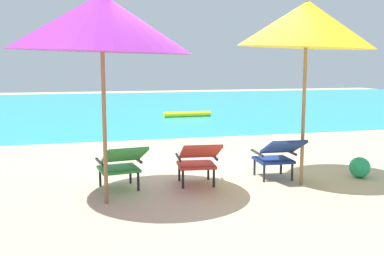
{
  "coord_description": "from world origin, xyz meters",
  "views": [
    {
      "loc": [
        -1.69,
        -6.06,
        1.7
      ],
      "look_at": [
        0.0,
        0.4,
        0.75
      ],
      "focal_mm": 40.99,
      "sensor_mm": 36.0,
      "label": 1
    }
  ],
  "objects_px": {
    "lounge_chair_left": "(121,163)",
    "beach_umbrella_right": "(307,24)",
    "lounge_chair_center": "(198,159)",
    "swim_buoy": "(187,114)",
    "beach_umbrella_left": "(102,23)",
    "lounge_chair_right": "(278,154)",
    "beach_ball": "(360,167)"
  },
  "relations": [
    {
      "from": "lounge_chair_left",
      "to": "beach_umbrella_right",
      "type": "distance_m",
      "value": 3.16
    },
    {
      "from": "lounge_chair_center",
      "to": "swim_buoy",
      "type": "bearing_deg",
      "value": 76.91
    },
    {
      "from": "swim_buoy",
      "to": "beach_umbrella_left",
      "type": "height_order",
      "value": "beach_umbrella_left"
    },
    {
      "from": "lounge_chair_left",
      "to": "beach_umbrella_right",
      "type": "bearing_deg",
      "value": -6.26
    },
    {
      "from": "swim_buoy",
      "to": "beach_umbrella_left",
      "type": "relative_size",
      "value": 0.52
    },
    {
      "from": "lounge_chair_left",
      "to": "beach_umbrella_left",
      "type": "distance_m",
      "value": 1.87
    },
    {
      "from": "swim_buoy",
      "to": "beach_umbrella_left",
      "type": "distance_m",
      "value": 9.63
    },
    {
      "from": "lounge_chair_left",
      "to": "lounge_chair_center",
      "type": "xyz_separation_m",
      "value": [
        1.06,
        -0.03,
        0.0
      ]
    },
    {
      "from": "lounge_chair_right",
      "to": "beach_ball",
      "type": "xyz_separation_m",
      "value": [
        1.3,
        -0.15,
        -0.25
      ]
    },
    {
      "from": "beach_umbrella_right",
      "to": "beach_umbrella_left",
      "type": "bearing_deg",
      "value": -176.44
    },
    {
      "from": "lounge_chair_center",
      "to": "beach_umbrella_right",
      "type": "distance_m",
      "value": 2.39
    },
    {
      "from": "lounge_chair_left",
      "to": "beach_ball",
      "type": "distance_m",
      "value": 3.61
    },
    {
      "from": "beach_umbrella_left",
      "to": "beach_umbrella_right",
      "type": "xyz_separation_m",
      "value": [
        2.78,
        0.17,
        0.06
      ]
    },
    {
      "from": "beach_umbrella_right",
      "to": "swim_buoy",
      "type": "bearing_deg",
      "value": 86.85
    },
    {
      "from": "beach_umbrella_right",
      "to": "beach_ball",
      "type": "height_order",
      "value": "beach_umbrella_right"
    },
    {
      "from": "beach_umbrella_left",
      "to": "beach_umbrella_right",
      "type": "distance_m",
      "value": 2.78
    },
    {
      "from": "swim_buoy",
      "to": "lounge_chair_left",
      "type": "distance_m",
      "value": 8.9
    },
    {
      "from": "swim_buoy",
      "to": "lounge_chair_right",
      "type": "distance_m",
      "value": 8.4
    },
    {
      "from": "lounge_chair_right",
      "to": "beach_umbrella_right",
      "type": "xyz_separation_m",
      "value": [
        0.24,
        -0.28,
        1.86
      ]
    },
    {
      "from": "lounge_chair_center",
      "to": "beach_ball",
      "type": "xyz_separation_m",
      "value": [
        2.54,
        -0.12,
        -0.25
      ]
    },
    {
      "from": "beach_umbrella_right",
      "to": "beach_ball",
      "type": "bearing_deg",
      "value": 6.88
    },
    {
      "from": "lounge_chair_center",
      "to": "lounge_chair_right",
      "type": "relative_size",
      "value": 1.02
    },
    {
      "from": "swim_buoy",
      "to": "beach_umbrella_left",
      "type": "bearing_deg",
      "value": -110.26
    },
    {
      "from": "beach_umbrella_right",
      "to": "beach_ball",
      "type": "distance_m",
      "value": 2.36
    },
    {
      "from": "lounge_chair_center",
      "to": "beach_ball",
      "type": "height_order",
      "value": "lounge_chair_center"
    },
    {
      "from": "lounge_chair_left",
      "to": "lounge_chair_right",
      "type": "distance_m",
      "value": 2.3
    },
    {
      "from": "lounge_chair_left",
      "to": "beach_umbrella_right",
      "type": "xyz_separation_m",
      "value": [
        2.54,
        -0.28,
        1.86
      ]
    },
    {
      "from": "lounge_chair_center",
      "to": "beach_umbrella_left",
      "type": "height_order",
      "value": "beach_umbrella_left"
    },
    {
      "from": "lounge_chair_center",
      "to": "lounge_chair_right",
      "type": "distance_m",
      "value": 1.23
    },
    {
      "from": "lounge_chair_center",
      "to": "beach_umbrella_left",
      "type": "xyz_separation_m",
      "value": [
        -1.3,
        -0.42,
        1.8
      ]
    },
    {
      "from": "lounge_chair_center",
      "to": "lounge_chair_right",
      "type": "height_order",
      "value": "same"
    },
    {
      "from": "lounge_chair_left",
      "to": "beach_ball",
      "type": "bearing_deg",
      "value": -2.4
    }
  ]
}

